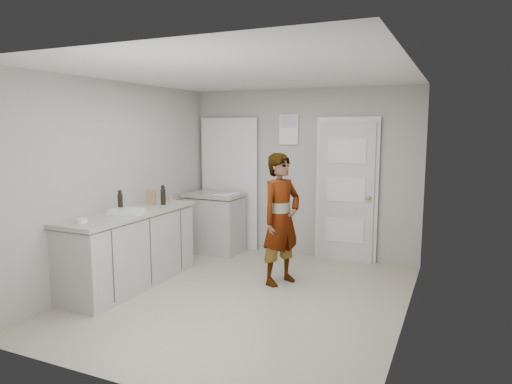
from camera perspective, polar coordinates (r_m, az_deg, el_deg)
The scene contains 12 objects.
ground at distance 5.37m, azimuth -1.48°, elevation -12.98°, with size 4.00×4.00×0.00m, color #ABA490.
room_shell at distance 6.94m, azimuth 4.19°, elevation 0.56°, with size 4.00×4.00×4.00m.
main_counter at distance 5.84m, azimuth -15.41°, elevation -7.15°, with size 0.64×1.96×0.93m.
side_counter at distance 7.13m, azimuth -5.15°, elevation -4.12°, with size 0.84×0.61×0.93m.
person at distance 5.63m, azimuth 3.16°, elevation -3.40°, with size 0.59×0.39×1.62m, color silver.
cake_mix_box at distance 6.12m, azimuth -12.99°, elevation -0.65°, with size 0.12×0.05×0.20m, color #9C724E.
spice_jar at distance 6.33m, azimuth -10.66°, elevation -0.81°, with size 0.05×0.05×0.08m, color tan.
oil_cruet_a at distance 6.09m, azimuth -11.54°, elevation -0.40°, with size 0.07×0.07×0.26m.
oil_cruet_b at distance 5.66m, azimuth -16.60°, elevation -1.16°, with size 0.06×0.06×0.27m.
baking_dish at distance 5.55m, azimuth -15.93°, elevation -2.37°, with size 0.41×0.33×0.06m.
egg_bowl at distance 5.19m, azimuth -20.96°, elevation -3.37°, with size 0.12×0.12×0.05m.
papers at distance 6.96m, azimuth -3.82°, elevation -0.20°, with size 0.27×0.35×0.01m, color white.
Camera 1 is at (2.18, -4.51, 1.93)m, focal length 32.00 mm.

